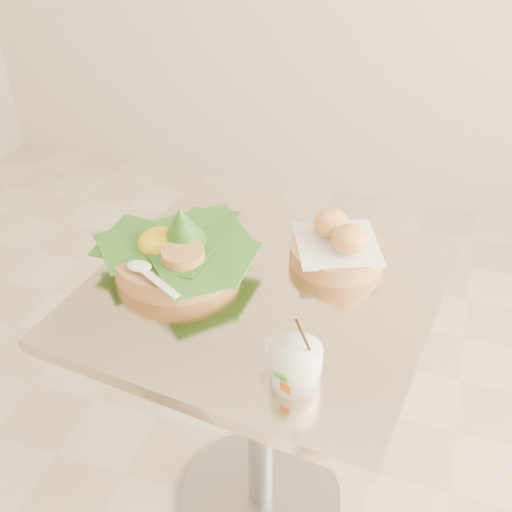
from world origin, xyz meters
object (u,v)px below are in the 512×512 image
(rice_basket, at_px, (176,250))
(bread_basket, at_px, (338,246))
(coffee_mug, at_px, (295,364))
(cafe_table, at_px, (262,361))

(rice_basket, distance_m, bread_basket, 0.35)
(rice_basket, bearing_deg, coffee_mug, -36.86)
(bread_basket, relative_size, coffee_mug, 1.49)
(bread_basket, bearing_deg, cafe_table, -132.46)
(cafe_table, distance_m, rice_basket, 0.33)
(rice_basket, height_order, coffee_mug, rice_basket)
(cafe_table, height_order, bread_basket, bread_basket)
(rice_basket, distance_m, coffee_mug, 0.41)
(rice_basket, xyz_separation_m, bread_basket, (0.33, 0.13, -0.01))
(rice_basket, relative_size, coffee_mug, 2.20)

